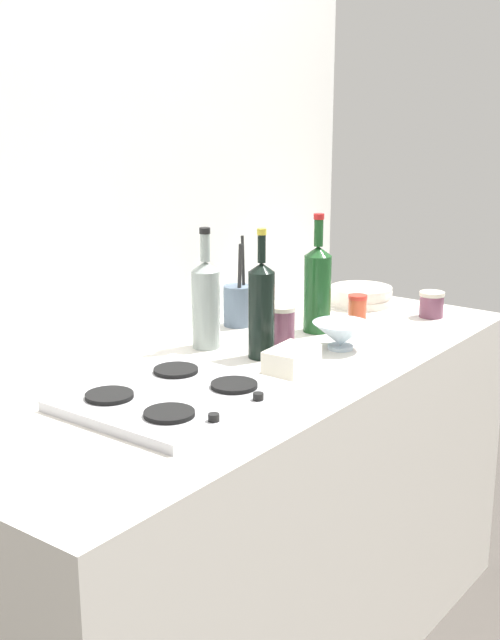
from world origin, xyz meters
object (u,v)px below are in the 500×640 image
stovetop_hob (173,397)px  butter_dish (292,360)px  utensil_crock (238,304)px  condiment_jar_rear (432,304)px  wine_bottle_mid_left (206,302)px  plate_stack (361,296)px  wine_bottle_mid_right (317,287)px  mixing_bowl (341,334)px  condiment_jar_front (357,310)px  condiment_jar_spare (282,325)px  wine_bottle_leftmost (261,309)px

stovetop_hob → butter_dish: butter_dish is taller
utensil_crock → condiment_jar_rear: (0.44, -0.42, -0.02)m
wine_bottle_mid_left → condiment_jar_rear: 0.76m
stovetop_hob → plate_stack: 1.06m
wine_bottle_mid_right → plate_stack: bearing=8.8°
mixing_bowl → condiment_jar_front: bearing=19.9°
mixing_bowl → condiment_jar_spare: condiment_jar_spare is taller
stovetop_hob → condiment_jar_spare: 0.53m
wine_bottle_leftmost → wine_bottle_mid_right: size_ratio=0.99×
wine_bottle_leftmost → condiment_jar_front: bearing=-5.5°
wine_bottle_mid_left → mixing_bowl: wine_bottle_mid_left is taller
stovetop_hob → condiment_jar_rear: size_ratio=5.50×
butter_dish → stovetop_hob: bearing=165.2°
wine_bottle_mid_right → mixing_bowl: size_ratio=2.22×
plate_stack → condiment_jar_front: (-0.23, -0.12, 0.02)m
stovetop_hob → butter_dish: bearing=-14.8°
stovetop_hob → wine_bottle_mid_left: wine_bottle_mid_left is taller
wine_bottle_mid_right → condiment_jar_rear: wine_bottle_mid_right is taller
stovetop_hob → mixing_bowl: mixing_bowl is taller
mixing_bowl → condiment_jar_front: 0.26m
wine_bottle_mid_right → wine_bottle_leftmost: bearing=-176.4°
plate_stack → utensil_crock: 0.48m
wine_bottle_leftmost → butter_dish: (-0.05, -0.13, -0.10)m
condiment_jar_rear → condiment_jar_spare: size_ratio=0.73×
stovetop_hob → butter_dish: (0.34, -0.09, 0.02)m
condiment_jar_rear → stovetop_hob: bearing=172.3°
stovetop_hob → condiment_jar_rear: (1.05, -0.14, 0.03)m
stovetop_hob → condiment_jar_rear: 1.06m
condiment_jar_rear → wine_bottle_mid_right: bearing=150.7°
wine_bottle_mid_right → wine_bottle_mid_left: bearing=153.8°
wine_bottle_leftmost → mixing_bowl: 0.25m
mixing_bowl → condiment_jar_rear: 0.47m
butter_dish → utensil_crock: utensil_crock is taller
utensil_crock → wine_bottle_mid_right: bearing=-68.7°
stovetop_hob → wine_bottle_mid_right: bearing=4.8°
plate_stack → stovetop_hob: bearing=-173.9°
utensil_crock → condiment_jar_front: size_ratio=2.91×
stovetop_hob → mixing_bowl: bearing=-8.8°
butter_dish → condiment_jar_front: size_ratio=1.56×
butter_dish → condiment_jar_spare: condiment_jar_spare is taller
butter_dish → utensil_crock: bearing=55.0°
wine_bottle_leftmost → condiment_jar_front: wine_bottle_leftmost is taller
plate_stack → butter_dish: size_ratio=1.43×
wine_bottle_mid_left → utensil_crock: size_ratio=1.23×
wine_bottle_leftmost → utensil_crock: 0.33m
mixing_bowl → wine_bottle_mid_left: bearing=124.4°
wine_bottle_mid_right → condiment_jar_spare: 0.19m
stovetop_hob → wine_bottle_mid_left: bearing=29.8°
wine_bottle_leftmost → condiment_jar_rear: 0.68m
wine_bottle_mid_left → mixing_bowl: 0.38m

